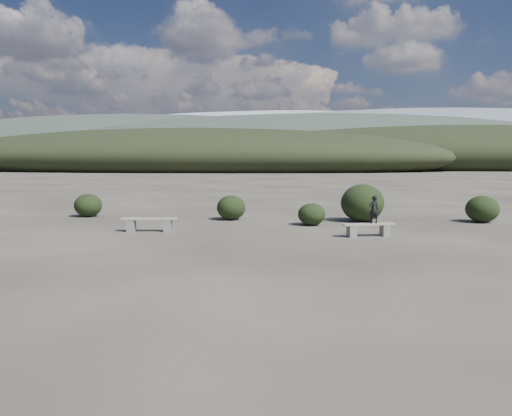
# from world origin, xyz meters

# --- Properties ---
(ground) EXTENTS (1200.00, 1200.00, 0.00)m
(ground) POSITION_xyz_m (0.00, 0.00, 0.00)
(ground) COLOR #322E27
(ground) RESTS_ON ground
(bench_left) EXTENTS (1.97, 0.62, 0.48)m
(bench_left) POSITION_xyz_m (-3.62, 5.65, 0.29)
(bench_left) COLOR #65625E
(bench_left) RESTS_ON ground
(bench_right) EXTENTS (1.79, 0.87, 0.44)m
(bench_right) POSITION_xyz_m (3.96, 5.38, 0.27)
(bench_right) COLOR #65625E
(bench_right) RESTS_ON ground
(seated_person) EXTENTS (0.39, 0.32, 0.92)m
(seated_person) POSITION_xyz_m (4.13, 5.43, 0.90)
(seated_person) COLOR black
(seated_person) RESTS_ON bench_right
(shrub_b) EXTENTS (1.21, 1.21, 1.04)m
(shrub_b) POSITION_xyz_m (-1.30, 9.33, 0.52)
(shrub_b) COLOR black
(shrub_b) RESTS_ON ground
(shrub_c) EXTENTS (1.07, 1.07, 0.86)m
(shrub_c) POSITION_xyz_m (2.08, 7.98, 0.43)
(shrub_c) COLOR black
(shrub_c) RESTS_ON ground
(shrub_d) EXTENTS (1.75, 1.75, 1.53)m
(shrub_d) POSITION_xyz_m (4.13, 9.37, 0.77)
(shrub_d) COLOR black
(shrub_d) RESTS_ON ground
(shrub_e) EXTENTS (1.30, 1.30, 1.08)m
(shrub_e) POSITION_xyz_m (8.93, 9.65, 0.54)
(shrub_e) COLOR black
(shrub_e) RESTS_ON ground
(shrub_f) EXTENTS (1.21, 1.21, 1.02)m
(shrub_f) POSITION_xyz_m (-7.79, 9.71, 0.51)
(shrub_f) COLOR black
(shrub_f) RESTS_ON ground
(mountain_ridges) EXTENTS (500.00, 400.00, 56.00)m
(mountain_ridges) POSITION_xyz_m (-7.48, 339.06, 10.84)
(mountain_ridges) COLOR black
(mountain_ridges) RESTS_ON ground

